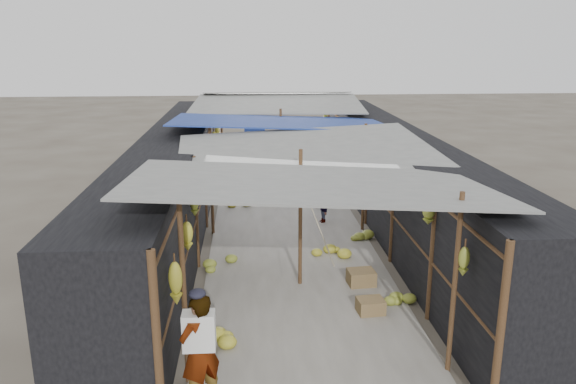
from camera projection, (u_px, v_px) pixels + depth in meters
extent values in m
plane|color=#6B6356|center=(320.00, 376.00, 7.74)|extent=(80.00, 80.00, 0.00)
cube|color=#9E998E|center=(287.00, 225.00, 13.99)|extent=(3.60, 16.00, 0.02)
cube|color=black|center=(175.00, 182.00, 13.50)|extent=(1.40, 15.00, 2.30)
cube|color=black|center=(396.00, 179.00, 13.88)|extent=(1.40, 15.00, 2.30)
cube|color=olive|center=(361.00, 278.00, 10.55)|extent=(0.53, 0.44, 0.30)
cube|color=olive|center=(371.00, 306.00, 9.46)|extent=(0.47, 0.40, 0.26)
cube|color=olive|center=(251.00, 174.00, 18.73)|extent=(0.47, 0.42, 0.26)
cylinder|color=black|center=(320.00, 202.00, 15.65)|extent=(0.56, 0.56, 0.17)
imported|color=silver|center=(200.00, 351.00, 6.95)|extent=(0.66, 0.62, 1.52)
imported|color=navy|center=(281.00, 168.00, 16.05)|extent=(0.91, 0.72, 1.85)
imported|color=#544D49|center=(322.00, 205.00, 14.07)|extent=(0.49, 0.66, 0.92)
cylinder|color=brown|center=(184.00, 294.00, 7.27)|extent=(0.07, 0.07, 2.60)
cylinder|color=brown|center=(455.00, 285.00, 7.52)|extent=(0.07, 0.07, 2.60)
cylinder|color=brown|center=(300.00, 219.00, 10.28)|extent=(0.07, 0.07, 2.60)
cylinder|color=brown|center=(211.00, 181.00, 13.05)|extent=(0.07, 0.07, 2.60)
cylinder|color=brown|center=(364.00, 178.00, 13.30)|extent=(0.07, 0.07, 2.60)
cylinder|color=brown|center=(281.00, 154.00, 16.06)|extent=(0.07, 0.07, 2.60)
cylinder|color=brown|center=(222.00, 137.00, 18.82)|extent=(0.07, 0.07, 2.60)
cylinder|color=brown|center=(328.00, 136.00, 19.07)|extent=(0.07, 0.07, 2.60)
cube|color=gray|center=(314.00, 183.00, 8.04)|extent=(5.21, 3.19, 0.52)
cube|color=gray|center=(305.00, 150.00, 11.18)|extent=(5.23, 3.73, 0.50)
cube|color=navy|center=(280.00, 122.00, 14.30)|extent=(5.40, 3.60, 0.41)
cube|color=gray|center=(277.00, 103.00, 17.46)|extent=(5.37, 3.66, 0.27)
cube|color=gray|center=(276.00, 93.00, 19.75)|extent=(5.00, 1.99, 0.24)
cylinder|color=brown|center=(203.00, 145.00, 13.31)|extent=(0.06, 15.00, 0.06)
cylinder|color=brown|center=(369.00, 143.00, 13.59)|extent=(0.06, 15.00, 0.06)
cylinder|color=gray|center=(287.00, 144.00, 13.45)|extent=(0.02, 15.00, 0.02)
cube|color=maroon|center=(334.00, 170.00, 12.17)|extent=(0.50, 0.03, 0.60)
cube|color=silver|center=(294.00, 135.00, 16.36)|extent=(0.60, 0.03, 0.55)
cube|color=#1922A4|center=(279.00, 151.00, 14.23)|extent=(0.70, 0.03, 0.60)
cube|color=navy|center=(255.00, 129.00, 17.59)|extent=(0.65, 0.03, 0.60)
cube|color=#221BB2|center=(312.00, 181.00, 11.26)|extent=(0.55, 0.03, 0.65)
ellipsoid|color=gold|center=(176.00, 283.00, 7.09)|extent=(0.18, 0.15, 0.60)
ellipsoid|color=gold|center=(187.00, 236.00, 8.50)|extent=(0.18, 0.15, 0.48)
ellipsoid|color=olive|center=(194.00, 204.00, 9.71)|extent=(0.16, 0.14, 0.44)
ellipsoid|color=gold|center=(203.00, 182.00, 11.54)|extent=(0.19, 0.16, 0.52)
ellipsoid|color=olive|center=(207.00, 159.00, 12.88)|extent=(0.14, 0.12, 0.35)
ellipsoid|color=olive|center=(210.00, 159.00, 14.03)|extent=(0.19, 0.16, 0.51)
ellipsoid|color=gold|center=(214.00, 140.00, 15.74)|extent=(0.18, 0.15, 0.50)
ellipsoid|color=gold|center=(217.00, 132.00, 17.41)|extent=(0.15, 0.13, 0.42)
ellipsoid|color=gold|center=(219.00, 124.00, 18.84)|extent=(0.16, 0.13, 0.36)
ellipsoid|color=olive|center=(221.00, 124.00, 20.02)|extent=(0.16, 0.13, 0.40)
ellipsoid|color=olive|center=(464.00, 262.00, 7.39)|extent=(0.15, 0.13, 0.42)
ellipsoid|color=olive|center=(429.00, 214.00, 8.80)|extent=(0.20, 0.17, 0.37)
ellipsoid|color=olive|center=(405.00, 199.00, 10.12)|extent=(0.19, 0.16, 0.38)
ellipsoid|color=olive|center=(389.00, 187.00, 11.29)|extent=(0.18, 0.15, 0.44)
ellipsoid|color=olive|center=(372.00, 172.00, 12.80)|extent=(0.16, 0.13, 0.55)
ellipsoid|color=olive|center=(355.00, 152.00, 14.79)|extent=(0.17, 0.15, 0.43)
ellipsoid|color=gold|center=(350.00, 148.00, 15.55)|extent=(0.14, 0.12, 0.45)
ellipsoid|color=gold|center=(341.00, 138.00, 17.00)|extent=(0.19, 0.16, 0.44)
ellipsoid|color=gold|center=(333.00, 132.00, 18.45)|extent=(0.15, 0.13, 0.43)
ellipsoid|color=olive|center=(326.00, 117.00, 20.12)|extent=(0.19, 0.16, 0.47)
ellipsoid|color=gold|center=(321.00, 196.00, 15.94)|extent=(0.66, 0.56, 0.33)
ellipsoid|color=olive|center=(401.00, 297.00, 9.82)|extent=(0.48, 0.40, 0.24)
ellipsoid|color=gold|center=(221.00, 337.00, 8.53)|extent=(0.44, 0.38, 0.22)
ellipsoid|color=olive|center=(215.00, 258.00, 11.43)|extent=(0.72, 0.61, 0.36)
ellipsoid|color=gold|center=(228.00, 175.00, 18.57)|extent=(0.59, 0.50, 0.30)
ellipsoid|color=gold|center=(240.00, 203.00, 15.39)|extent=(0.57, 0.48, 0.28)
ellipsoid|color=olive|center=(365.00, 236.00, 12.84)|extent=(0.49, 0.42, 0.25)
ellipsoid|color=gold|center=(325.00, 178.00, 18.00)|extent=(0.67, 0.57, 0.34)
ellipsoid|color=gold|center=(333.00, 250.00, 11.89)|extent=(0.68, 0.57, 0.34)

